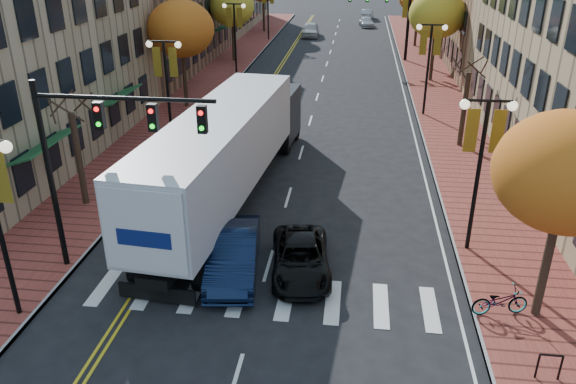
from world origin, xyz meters
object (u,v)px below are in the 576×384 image
(black_suv, at_px, (301,258))
(bicycle, at_px, (500,301))
(semi_truck, at_px, (231,145))
(navy_sedan, at_px, (234,254))

(black_suv, bearing_deg, bicycle, -22.86)
(black_suv, height_order, bicycle, black_suv)
(semi_truck, xyz_separation_m, navy_sedan, (1.39, -6.25, -1.83))
(semi_truck, bearing_deg, bicycle, -31.84)
(semi_truck, distance_m, bicycle, 13.10)
(navy_sedan, height_order, black_suv, navy_sedan)
(semi_truck, relative_size, black_suv, 4.12)
(navy_sedan, bearing_deg, semi_truck, 95.22)
(semi_truck, height_order, bicycle, semi_truck)
(black_suv, relative_size, bicycle, 2.42)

